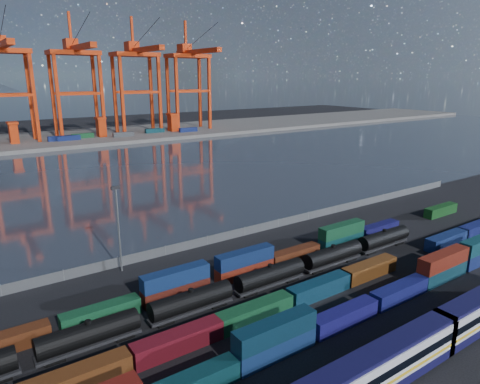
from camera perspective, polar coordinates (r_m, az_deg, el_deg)
ground at (r=80.38m, az=12.47°, el=-11.58°), size 700.00×700.00×0.00m
harbor_water at (r=166.03m, az=-14.85°, el=2.27°), size 700.00×700.00×0.00m
far_quay at (r=265.80m, az=-22.73°, el=6.53°), size 700.00×70.00×2.00m
passenger_train at (r=55.86m, az=18.01°, el=-21.65°), size 79.25×3.36×5.77m
container_row_south at (r=71.82m, az=17.44°, el=-13.43°), size 139.63×2.50×5.33m
container_row_mid at (r=72.47m, az=8.61°, el=-13.27°), size 142.40×2.61×2.78m
container_row_north at (r=79.84m, az=0.91°, el=-9.86°), size 141.34×2.39×5.09m
tanker_string at (r=71.89m, az=-0.94°, el=-12.65°), size 91.45×3.00×4.29m
waterfront_fence at (r=99.31m, az=0.66°, el=-5.27°), size 160.12×0.12×2.20m
yard_light_mast at (r=82.07m, az=-15.92°, el=-4.20°), size 1.60×0.40×16.60m
gantry_cranes at (r=255.46m, az=-25.06°, el=15.36°), size 201.66×51.18×69.31m
quay_containers at (r=249.29m, az=-24.52°, el=6.37°), size 172.58×10.99×2.60m
straddle_carriers at (r=254.76m, az=-22.94°, el=7.73°), size 140.00×7.00×11.10m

